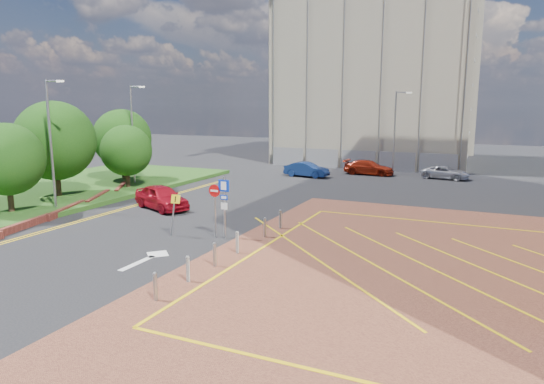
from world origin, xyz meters
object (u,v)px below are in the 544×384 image
Objects in this scene: car_blue_back at (307,170)px; tree_d at (122,138)px; tree_c at (126,151)px; lamp_left_near at (51,139)px; lamp_left_far at (133,130)px; car_red_left at (161,197)px; tree_a at (7,159)px; lamp_back at (395,130)px; warning_sign at (174,210)px; sign_cluster at (221,201)px; car_red_back at (369,168)px; tree_b at (55,141)px; car_silver_back at (445,173)px.

tree_d is at bearing 130.57° from car_blue_back.
lamp_left_near is (1.08, -8.00, 1.47)m from tree_c.
car_red_left is at bearing -40.70° from lamp_left_far.
tree_a is at bearing -79.11° from tree_d.
lamp_back is at bearing 57.60° from lamp_left_near.
car_blue_back is (13.40, 9.78, -3.17)m from tree_d.
tree_a is 2.41× the size of warning_sign.
sign_cluster is 0.66× the size of car_red_back.
tree_b reaches higher than car_blue_back.
car_red_left is (7.19, 5.46, -2.71)m from tree_a.
lamp_back is 1.66× the size of car_red_back.
tree_b is 1.59× the size of car_silver_back.
car_silver_back is at bearing 36.77° from tree_c.
tree_d is at bearing 76.21° from car_red_left.
tree_c reaches higher than car_blue_back.
lamp_left_near is 28.77m from car_red_back.
car_silver_back is at bearing 49.21° from lamp_left_near.
lamp_back is at bearing 45.68° from tree_c.
tree_a reaches higher than warning_sign.
car_red_back is 1.14× the size of car_silver_back.
sign_cluster is at bearing 170.15° from car_silver_back.
lamp_left_far reaches higher than tree_b.
tree_d is 16.89m from car_blue_back.
tree_c is 1.05× the size of car_red_left.
tree_b reaches higher than car_silver_back.
lamp_back is 6.30m from car_silver_back.
lamp_left_near is 1.89× the size of car_blue_back.
lamp_back is (20.58, 15.00, 0.49)m from tree_d.
tree_d is at bearing 128.35° from car_red_back.
car_silver_back is at bearing 32.31° from lamp_left_far.
lamp_left_near reaches higher than tree_b.
tree_b reaches higher than sign_cluster.
car_silver_back is (12.08, 4.01, -0.11)m from car_blue_back.
tree_b is at bearing 165.74° from sign_cluster.
tree_b is 1.11× the size of tree_d.
tree_c is (0.50, 10.00, -0.31)m from tree_a.
lamp_back is 27.38m from sign_cluster.
lamp_back is at bearing 36.09° from tree_d.
tree_a is 0.68× the size of lamp_back.
lamp_left_near and lamp_left_far have the same top height.
tree_b is at bearing 160.51° from warning_sign.
car_red_back is (17.42, 21.62, -3.54)m from tree_b.
lamp_left_near is at bearing 147.95° from car_silver_back.
car_blue_back is (12.40, 17.78, -3.54)m from tree_b.
warning_sign is 0.48× the size of car_red_left.
car_silver_back is (23.40, 14.80, -4.07)m from lamp_left_far.
tree_a is 35.42m from car_silver_back.
lamp_left_far reaches higher than lamp_back.
tree_d is 29.16m from car_silver_back.
lamp_left_far is 2.50× the size of sign_cluster.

